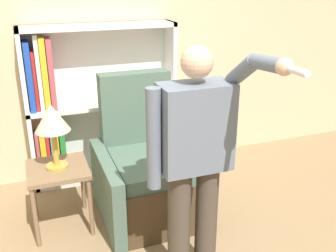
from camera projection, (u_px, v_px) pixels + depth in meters
The scene contains 6 objects.
wall_back at pixel (104, 39), 3.87m from camera, with size 8.00×0.06×2.80m.
bookcase at pixel (84, 107), 3.87m from camera, with size 1.47×0.28×1.56m.
armchair at pixel (146, 174), 3.41m from camera, with size 0.82×0.91×1.21m.
person_standing at pixel (195, 157), 2.44m from camera, with size 0.59×0.78×1.63m.
side_table at pixel (58, 177), 3.17m from camera, with size 0.48×0.48×0.55m.
table_lamp at pixel (52, 121), 3.00m from camera, with size 0.27×0.27×0.53m.
Camera 1 is at (-0.76, -1.87, 1.99)m, focal length 42.00 mm.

